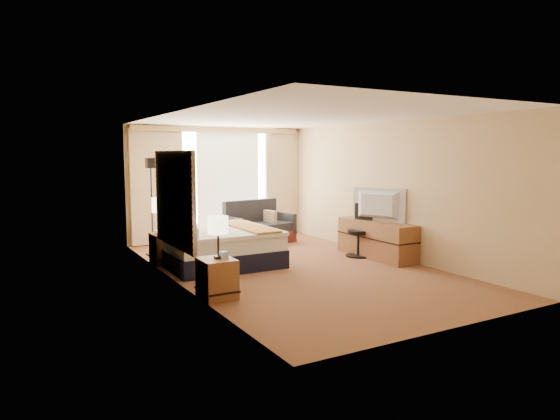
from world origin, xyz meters
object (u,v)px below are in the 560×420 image
television (376,205)px  loveseat (258,229)px  nightstand_right (165,248)px  media_dresser (376,239)px  lamp_right (160,206)px  lamp_left (218,226)px  desk_chair (360,233)px  floor_lamp (151,187)px  nightstand_left (217,278)px  bed (219,246)px

television → loveseat: bearing=4.9°
nightstand_right → media_dresser: 3.97m
lamp_right → lamp_left: bearing=-88.5°
nightstand_right → desk_chair: desk_chair is taller
media_dresser → floor_lamp: 4.46m
nightstand_left → loveseat: size_ratio=0.33×
bed → television: size_ratio=1.71×
media_dresser → floor_lamp: floor_lamp is taller
floor_lamp → desk_chair: size_ratio=1.87×
nightstand_right → television: bearing=-22.2°
lamp_left → television: (3.63, 1.03, 0.01)m
floor_lamp → television: (3.64, -2.34, -0.33)m
bed → lamp_left: (-0.79, -1.92, 0.67)m
desk_chair → lamp_right: 3.81m
nightstand_right → bed: 1.01m
lamp_right → television: 4.00m
floor_lamp → lamp_left: size_ratio=3.23×
nightstand_left → lamp_right: lamp_right is taller
nightstand_left → nightstand_right: 2.50m
lamp_right → television: television is taller
media_dresser → desk_chair: 0.33m
loveseat → floor_lamp: size_ratio=0.86×
loveseat → desk_chair: size_ratio=1.62×
nightstand_left → lamp_right: 2.65m
nightstand_right → media_dresser: media_dresser is taller
bed → desk_chair: desk_chair is taller
media_dresser → lamp_right: bearing=158.4°
nightstand_left → bed: size_ratio=0.29×
nightstand_left → lamp_left: lamp_left is taller
lamp_right → floor_lamp: bearing=85.7°
loveseat → television: bearing=-74.5°
nightstand_right → television: television is taller
bed → loveseat: 2.30m
nightstand_left → floor_lamp: bearing=89.8°
media_dresser → lamp_left: size_ratio=3.06×
desk_chair → lamp_right: size_ratio=1.58×
nightstand_left → television: 3.86m
nightstand_left → loveseat: 4.29m
nightstand_left → loveseat: loveseat is taller
media_dresser → bed: 3.01m
television → desk_chair: bearing=5.6°
bed → desk_chair: size_ratio=1.86×
loveseat → lamp_left: bearing=-134.4°
nightstand_right → loveseat: loveseat is taller
media_dresser → bed: bed is taller
media_dresser → nightstand_right: bearing=158.6°
desk_chair → nightstand_left: bearing=-179.0°
desk_chair → television: size_ratio=0.92×
bed → floor_lamp: size_ratio=1.00×
bed → floor_lamp: (-0.80, 1.45, 1.01)m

